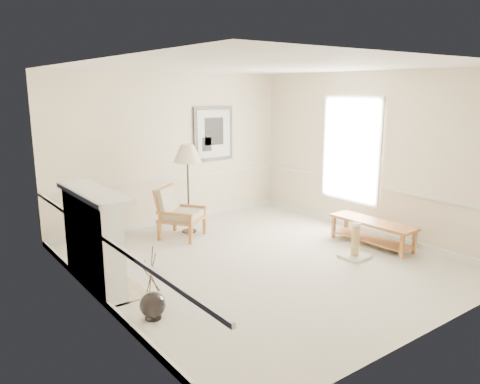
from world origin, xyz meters
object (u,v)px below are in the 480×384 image
(floor_vase, at_px, (153,306))
(bench, at_px, (372,229))
(floor_lamp, at_px, (187,156))
(scratching_post, at_px, (355,247))
(armchair, at_px, (177,210))

(floor_vase, height_order, bench, floor_vase)
(floor_lamp, distance_m, bench, 3.45)
(floor_vase, bearing_deg, scratching_post, -1.42)
(floor_lamp, xyz_separation_m, scratching_post, (1.38, -2.74, -1.24))
(armchair, xyz_separation_m, bench, (2.40, -2.39, -0.20))
(floor_vase, height_order, armchair, armchair)
(floor_vase, relative_size, scratching_post, 1.55)
(bench, bearing_deg, floor_lamp, 129.77)
(floor_vase, xyz_separation_m, floor_lamp, (2.05, 2.66, 1.26))
(scratching_post, bearing_deg, floor_vase, 178.58)
(armchair, xyz_separation_m, scratching_post, (1.69, -2.62, -0.31))
(floor_vase, relative_size, floor_lamp, 0.54)
(bench, bearing_deg, floor_vase, -177.95)
(floor_lamp, xyz_separation_m, bench, (2.09, -2.51, -1.13))
(armchair, bearing_deg, bench, -79.40)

